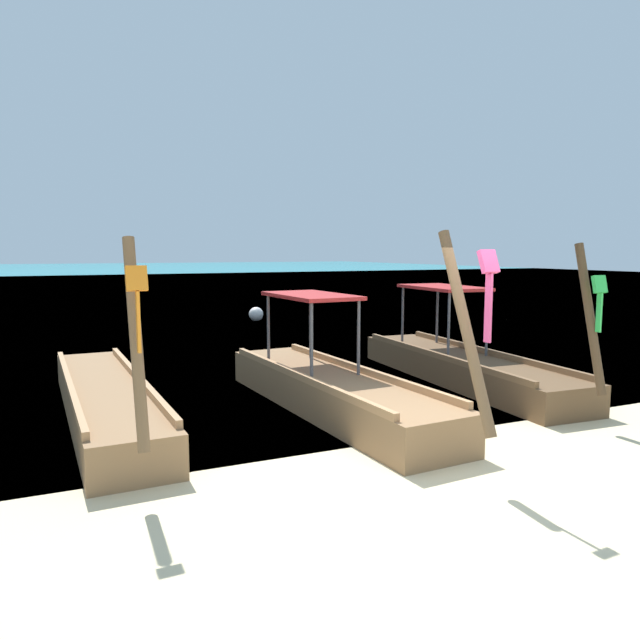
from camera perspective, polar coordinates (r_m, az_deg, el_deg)
The scene contains 6 objects.
ground at distance 6.99m, azimuth 10.51°, elevation -14.00°, with size 120.00×120.00×0.00m, color beige.
sea_water at distance 66.51m, azimuth -21.10°, elevation 4.15°, with size 120.00×120.00×0.00m, color teal.
longtail_boat_orange_ribbon at distance 9.25m, azimuth -20.09°, elevation -7.34°, with size 1.25×6.27×2.61m.
longtail_boat_pink_ribbon at distance 9.11m, azimuth 1.11°, elevation -6.73°, with size 1.49×6.23×2.69m.
longtail_boat_green_ribbon at distance 11.42m, azimuth 13.67°, elevation -4.29°, with size 1.53×6.21×2.58m.
mooring_buoy_near at distance 20.72m, azimuth -6.23°, elevation 0.57°, with size 0.50×0.50×0.50m.
Camera 1 is at (-3.77, -5.35, 2.46)m, focal length 32.94 mm.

